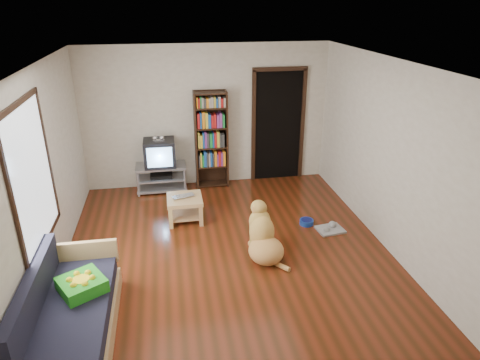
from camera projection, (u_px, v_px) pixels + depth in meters
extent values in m
plane|color=#5B210F|center=(228.00, 250.00, 6.10)|extent=(5.00, 5.00, 0.00)
plane|color=white|center=(225.00, 63.00, 5.07)|extent=(5.00, 5.00, 0.00)
plane|color=beige|center=(207.00, 117.00, 7.85)|extent=(4.50, 0.00, 4.50)
plane|color=beige|center=(273.00, 280.00, 3.32)|extent=(4.50, 0.00, 4.50)
plane|color=beige|center=(45.00, 177.00, 5.23)|extent=(0.00, 5.00, 5.00)
plane|color=beige|center=(387.00, 155.00, 5.95)|extent=(0.00, 5.00, 5.00)
cube|color=green|center=(82.00, 285.00, 4.57)|extent=(0.59, 0.59, 0.14)
imported|color=silver|center=(184.00, 198.00, 6.74)|extent=(0.40, 0.32, 0.03)
cylinder|color=navy|center=(306.00, 222.00, 6.77)|extent=(0.22, 0.22, 0.08)
cube|color=#989898|center=(330.00, 230.00, 6.61)|extent=(0.44, 0.37, 0.03)
cube|color=white|center=(32.00, 177.00, 4.70)|extent=(0.02, 1.30, 1.60)
cube|color=black|center=(17.00, 103.00, 4.38)|extent=(0.03, 1.42, 0.06)
cube|color=black|center=(46.00, 241.00, 5.02)|extent=(0.03, 1.42, 0.06)
cube|color=black|center=(13.00, 205.00, 4.07)|extent=(0.03, 0.06, 1.70)
cube|color=black|center=(48.00, 156.00, 5.33)|extent=(0.03, 0.06, 1.70)
cube|color=black|center=(278.00, 127.00, 8.15)|extent=(0.90, 0.02, 2.10)
cube|color=black|center=(253.00, 128.00, 8.06)|extent=(0.07, 0.05, 2.14)
cube|color=black|center=(302.00, 126.00, 8.21)|extent=(0.07, 0.05, 2.14)
cube|color=black|center=(280.00, 69.00, 7.71)|extent=(1.03, 0.05, 0.07)
cube|color=#99999E|center=(161.00, 166.00, 7.80)|extent=(0.90, 0.45, 0.04)
cube|color=#99999E|center=(162.00, 178.00, 7.89)|extent=(0.86, 0.42, 0.03)
cube|color=#99999E|center=(162.00, 187.00, 7.97)|extent=(0.90, 0.45, 0.04)
cylinder|color=#99999E|center=(138.00, 184.00, 7.64)|extent=(0.04, 0.04, 0.50)
cylinder|color=#99999E|center=(185.00, 180.00, 7.78)|extent=(0.04, 0.04, 0.50)
cylinder|color=#99999E|center=(139.00, 175.00, 8.01)|extent=(0.04, 0.04, 0.50)
cylinder|color=#99999E|center=(184.00, 172.00, 8.14)|extent=(0.04, 0.04, 0.50)
cube|color=black|center=(161.00, 175.00, 7.87)|extent=(0.40, 0.30, 0.07)
cube|color=black|center=(160.00, 153.00, 7.70)|extent=(0.55, 0.48, 0.48)
cube|color=black|center=(160.00, 149.00, 7.88)|extent=(0.40, 0.14, 0.36)
cube|color=#8CBFF2|center=(160.00, 157.00, 7.48)|extent=(0.44, 0.02, 0.36)
cube|color=silver|center=(159.00, 140.00, 7.56)|extent=(0.20, 0.07, 0.02)
sphere|color=silver|center=(155.00, 138.00, 7.53)|extent=(0.09, 0.09, 0.09)
sphere|color=silver|center=(162.00, 138.00, 7.55)|extent=(0.09, 0.09, 0.09)
cube|color=black|center=(196.00, 141.00, 7.82)|extent=(0.03, 0.30, 1.80)
cube|color=black|center=(227.00, 139.00, 7.92)|extent=(0.03, 0.30, 1.80)
cube|color=black|center=(210.00, 138.00, 8.00)|extent=(0.60, 0.02, 1.80)
cube|color=black|center=(212.00, 183.00, 8.21)|extent=(0.56, 0.28, 0.02)
cube|color=black|center=(212.00, 165.00, 8.07)|extent=(0.56, 0.28, 0.03)
cube|color=black|center=(211.00, 147.00, 7.92)|extent=(0.56, 0.28, 0.02)
cube|color=black|center=(211.00, 127.00, 7.78)|extent=(0.56, 0.28, 0.02)
cube|color=black|center=(210.00, 107.00, 7.63)|extent=(0.56, 0.28, 0.02)
cube|color=black|center=(210.00, 93.00, 7.53)|extent=(0.56, 0.28, 0.02)
cube|color=tan|center=(76.00, 329.00, 4.50)|extent=(0.80, 1.80, 0.22)
cube|color=#1E1E2D|center=(72.00, 312.00, 4.41)|extent=(0.74, 1.74, 0.18)
cube|color=#1E1E2D|center=(32.00, 295.00, 4.25)|extent=(0.12, 1.74, 0.40)
cube|color=tan|center=(83.00, 253.00, 5.12)|extent=(0.80, 0.06, 0.30)
cube|color=tan|center=(185.00, 199.00, 6.78)|extent=(0.55, 0.55, 0.06)
cube|color=tan|center=(185.00, 214.00, 6.89)|extent=(0.45, 0.45, 0.03)
cube|color=#D7BD6E|center=(171.00, 219.00, 6.61)|extent=(0.06, 0.06, 0.34)
cube|color=tan|center=(201.00, 216.00, 6.68)|extent=(0.06, 0.06, 0.34)
cube|color=tan|center=(170.00, 205.00, 7.03)|extent=(0.06, 0.06, 0.34)
cube|color=tan|center=(199.00, 203.00, 7.11)|extent=(0.06, 0.06, 0.34)
ellipsoid|color=tan|center=(266.00, 251.00, 5.81)|extent=(0.54, 0.58, 0.36)
ellipsoid|color=#D4AA51|center=(262.00, 231.00, 5.90)|extent=(0.39, 0.42, 0.47)
ellipsoid|color=tan|center=(260.00, 221.00, 5.94)|extent=(0.33, 0.31, 0.34)
ellipsoid|color=tan|center=(259.00, 207.00, 5.92)|extent=(0.25, 0.27, 0.21)
ellipsoid|color=#DA9054|center=(256.00, 205.00, 6.03)|extent=(0.11, 0.19, 0.09)
sphere|color=black|center=(254.00, 203.00, 6.11)|extent=(0.04, 0.04, 0.04)
ellipsoid|color=tan|center=(254.00, 210.00, 5.87)|extent=(0.06, 0.08, 0.14)
ellipsoid|color=tan|center=(265.00, 209.00, 5.91)|extent=(0.06, 0.08, 0.14)
cylinder|color=#B79A46|center=(252.00, 235.00, 6.11)|extent=(0.09, 0.12, 0.39)
cylinder|color=#C4824B|center=(262.00, 233.00, 6.15)|extent=(0.09, 0.12, 0.39)
sphere|color=tan|center=(251.00, 243.00, 6.22)|extent=(0.10, 0.10, 0.10)
sphere|color=tan|center=(261.00, 242.00, 6.26)|extent=(0.10, 0.10, 0.10)
cylinder|color=#D78952|center=(279.00, 265.00, 5.71)|extent=(0.25, 0.31, 0.08)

